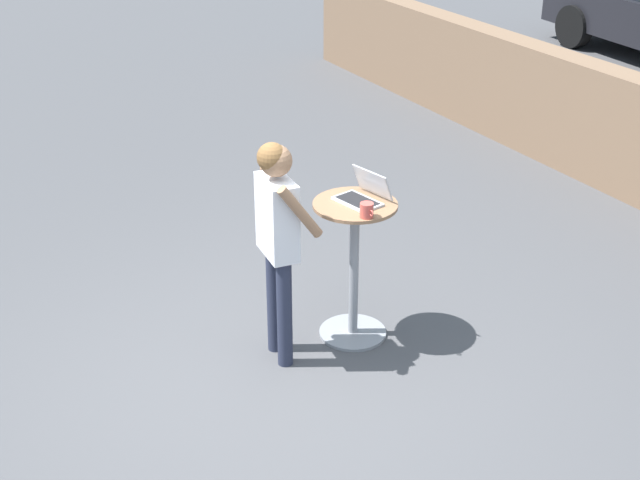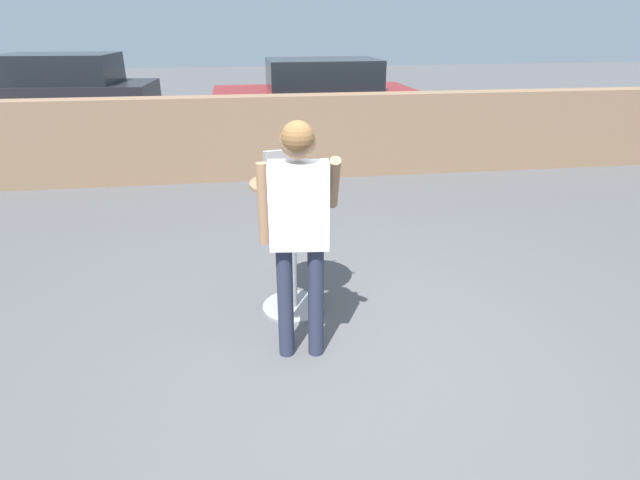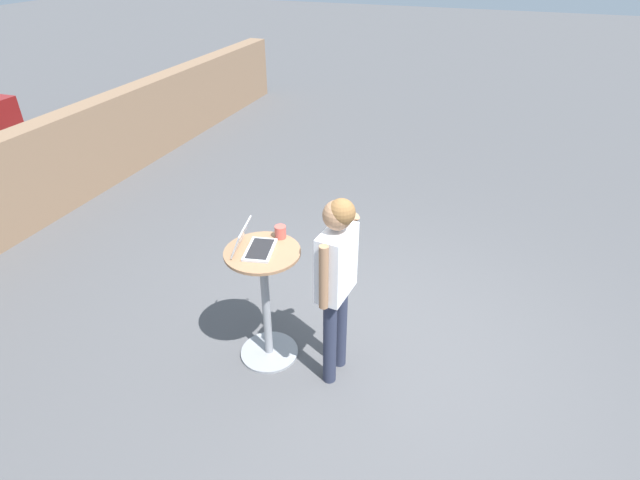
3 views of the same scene
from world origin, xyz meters
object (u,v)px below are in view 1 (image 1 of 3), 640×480
(laptop, at_px, (363,194))
(standing_person, at_px, (277,227))
(cafe_table, at_px, (354,263))
(coffee_mug, at_px, (367,210))

(laptop, height_order, standing_person, standing_person)
(standing_person, bearing_deg, laptop, 90.78)
(cafe_table, height_order, coffee_mug, coffee_mug)
(laptop, relative_size, standing_person, 0.24)
(cafe_table, relative_size, laptop, 2.78)
(cafe_table, bearing_deg, coffee_mug, -12.37)
(coffee_mug, xyz_separation_m, standing_person, (-0.24, -0.57, -0.09))
(cafe_table, height_order, laptop, laptop)
(cafe_table, bearing_deg, standing_person, -90.14)
(coffee_mug, bearing_deg, standing_person, -113.14)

